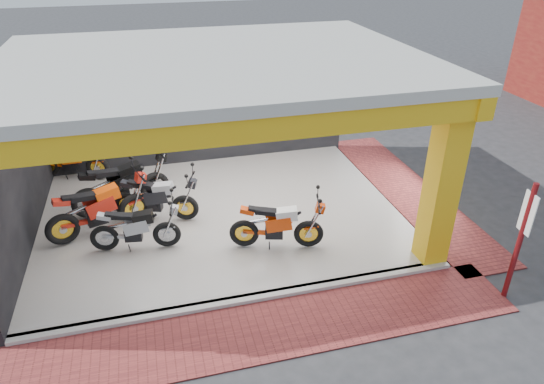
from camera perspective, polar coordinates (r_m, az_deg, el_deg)
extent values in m
plane|color=#2D2D30|center=(9.72, -3.99, -8.83)|extent=(80.00, 80.00, 0.00)
cube|color=silver|center=(11.33, -5.98, -2.65)|extent=(8.00, 6.00, 0.10)
cube|color=beige|center=(9.97, -7.03, 15.08)|extent=(8.40, 6.40, 0.20)
cube|color=black|center=(13.44, -8.56, 10.30)|extent=(8.20, 0.20, 3.50)
cube|color=black|center=(10.83, -28.37, 2.48)|extent=(0.20, 6.20, 3.50)
cube|color=yellow|center=(9.48, 19.40, 0.94)|extent=(0.50, 0.50, 3.50)
cube|color=yellow|center=(7.23, -3.30, 7.51)|extent=(8.40, 0.30, 0.40)
cube|color=yellow|center=(11.29, 14.24, 14.46)|extent=(0.30, 6.40, 0.40)
cube|color=silver|center=(8.91, -2.69, -12.45)|extent=(8.00, 0.20, 0.10)
cube|color=#993532|center=(8.37, -1.49, -16.03)|extent=(9.00, 1.40, 0.03)
cube|color=#993532|center=(12.82, 15.67, 0.14)|extent=(1.40, 7.00, 0.03)
cylinder|color=maroon|center=(9.33, 27.05, -5.42)|extent=(0.09, 0.09, 2.32)
cube|color=white|center=(9.04, 27.88, -2.23)|extent=(0.05, 0.33, 0.74)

